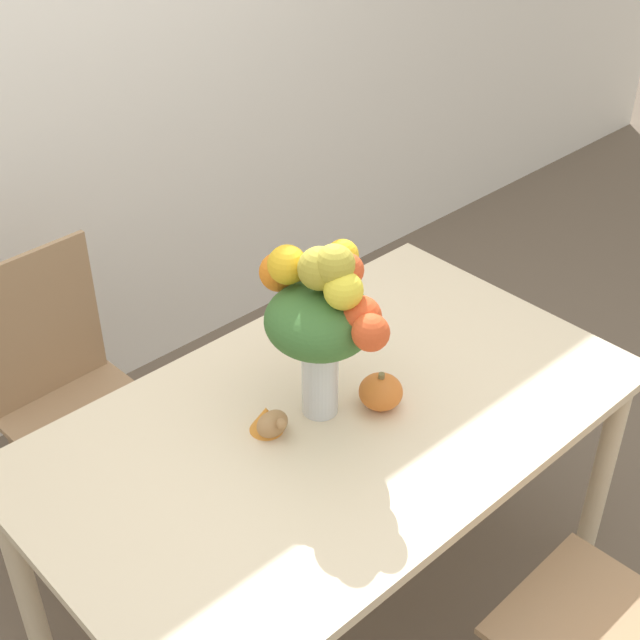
% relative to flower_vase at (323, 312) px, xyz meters
% --- Properties ---
extents(ground_plane, '(12.00, 12.00, 0.00)m').
position_rel_flower_vase_xyz_m(ground_plane, '(-0.00, -0.04, -1.07)').
color(ground_plane, brown).
extents(wall_back, '(8.00, 0.06, 2.70)m').
position_rel_flower_vase_xyz_m(wall_back, '(-0.00, 1.39, 0.28)').
color(wall_back, white).
rests_on(wall_back, ground_plane).
extents(dining_table, '(1.56, 0.92, 0.77)m').
position_rel_flower_vase_xyz_m(dining_table, '(-0.00, -0.04, -0.39)').
color(dining_table, beige).
rests_on(dining_table, ground_plane).
extents(flower_vase, '(0.30, 0.41, 0.48)m').
position_rel_flower_vase_xyz_m(flower_vase, '(0.00, 0.00, 0.00)').
color(flower_vase, silver).
rests_on(flower_vase, dining_table).
extents(pumpkin, '(0.11, 0.11, 0.10)m').
position_rel_flower_vase_xyz_m(pumpkin, '(0.11, -0.09, -0.25)').
color(pumpkin, orange).
rests_on(pumpkin, dining_table).
extents(turkey_figurine, '(0.09, 0.11, 0.07)m').
position_rel_flower_vase_xyz_m(turkey_figurine, '(-0.16, 0.03, -0.26)').
color(turkey_figurine, '#A87A4C').
rests_on(turkey_figurine, dining_table).
extents(dining_chair_near_window, '(0.44, 0.44, 0.95)m').
position_rel_flower_vase_xyz_m(dining_chair_near_window, '(-0.31, 0.80, -0.58)').
color(dining_chair_near_window, '#9E7A56').
rests_on(dining_chair_near_window, ground_plane).
extents(dining_chair_far_side, '(0.43, 0.43, 0.95)m').
position_rel_flower_vase_xyz_m(dining_chair_far_side, '(0.19, -0.84, -0.58)').
color(dining_chair_far_side, '#9E7A56').
rests_on(dining_chair_far_side, ground_plane).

